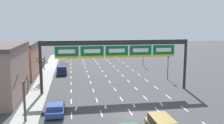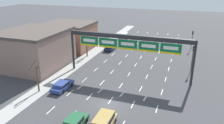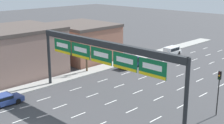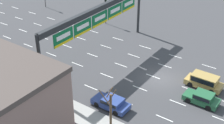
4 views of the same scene
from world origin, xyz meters
name	(u,v)px [view 1 (image 1 of 4)]	position (x,y,z in m)	size (l,w,h in m)	color
ground_plane	(132,115)	(0.00, 0.00, 0.00)	(220.00, 220.00, 0.00)	#3D3D3F
sidewalk_left	(25,121)	(-11.30, 0.00, 0.07)	(2.80, 110.00, 0.15)	#999993
lane_dashes	(112,85)	(0.00, 13.50, 0.00)	(13.32, 67.00, 0.01)	white
sign_gantry	(116,48)	(0.00, 9.75, 6.42)	(21.80, 0.70, 7.62)	#232628
building_far	(3,61)	(-18.80, 22.37, 3.21)	(11.63, 10.26, 6.40)	#9E6651
car_blue	(55,108)	(-8.34, 1.67, 0.68)	(1.93, 4.26, 1.26)	navy
suv_navy	(62,70)	(-8.35, 23.95, 0.95)	(1.99, 4.23, 1.70)	#19234C
suv_white	(63,61)	(-8.38, 36.00, 0.89)	(1.94, 4.37, 1.59)	silver
traffic_light_near_gantry	(168,60)	(10.63, 16.36, 3.52)	(0.30, 0.35, 4.96)	black
traffic_light_mid_block	(143,52)	(10.45, 31.25, 3.33)	(0.30, 0.35, 4.66)	black
tree_bare_closest	(42,68)	(-11.38, 17.11, 2.52)	(1.92, 1.90, 4.51)	brown
tree_bare_second	(24,98)	(-11.24, -0.26, 2.58)	(1.53, 1.61, 4.71)	brown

